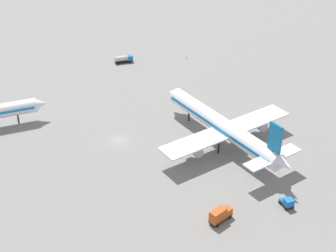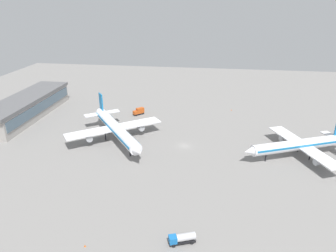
% 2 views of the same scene
% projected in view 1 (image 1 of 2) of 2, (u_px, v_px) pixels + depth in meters
% --- Properties ---
extents(ground, '(288.00, 288.00, 0.00)m').
position_uv_depth(ground, '(118.00, 140.00, 136.29)').
color(ground, gray).
extents(airplane_taxiing, '(41.51, 35.14, 14.86)m').
position_uv_depth(airplane_taxiing, '(223.00, 127.00, 131.88)').
color(airplane_taxiing, white).
rests_on(airplane_taxiing, ground).
extents(catering_truck, '(5.27, 5.33, 3.30)m').
position_uv_depth(catering_truck, '(220.00, 215.00, 107.98)').
color(catering_truck, black).
rests_on(catering_truck, ground).
extents(fuel_truck, '(4.02, 6.56, 2.50)m').
position_uv_depth(fuel_truck, '(124.00, 59.00, 179.24)').
color(fuel_truck, black).
rests_on(fuel_truck, ground).
extents(baggage_tug, '(3.70, 3.26, 2.30)m').
position_uv_depth(baggage_tug, '(287.00, 202.00, 112.27)').
color(baggage_tug, black).
rests_on(baggage_tug, ground).
extents(safety_cone_near_gate, '(0.44, 0.44, 0.60)m').
position_uv_depth(safety_cone_near_gate, '(186.00, 58.00, 182.92)').
color(safety_cone_near_gate, '#EA590C').
rests_on(safety_cone_near_gate, ground).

